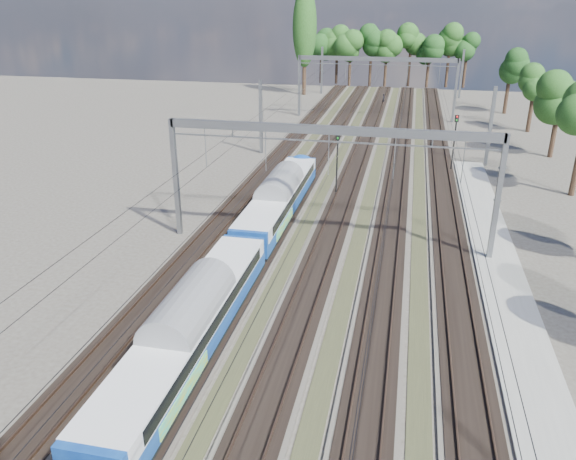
% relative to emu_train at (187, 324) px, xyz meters
% --- Properties ---
extents(track_bed, '(21.00, 130.00, 0.34)m').
position_rel_emu_train_xyz_m(track_bed, '(4.50, 30.76, -2.29)').
color(track_bed, '#47423A').
rests_on(track_bed, ground).
extents(platform, '(3.00, 70.00, 0.30)m').
position_rel_emu_train_xyz_m(platform, '(16.50, 5.76, -2.24)').
color(platform, gray).
rests_on(platform, ground).
extents(catenary, '(25.65, 130.00, 9.00)m').
position_rel_emu_train_xyz_m(catenary, '(4.83, 38.45, 4.01)').
color(catenary, slate).
rests_on(catenary, ground).
extents(tree_belt, '(39.03, 102.27, 12.34)m').
position_rel_emu_train_xyz_m(tree_belt, '(10.30, 78.74, 5.91)').
color(tree_belt, black).
rests_on(tree_belt, ground).
extents(poplar, '(4.40, 4.40, 19.04)m').
position_rel_emu_train_xyz_m(poplar, '(-10.00, 83.76, 9.50)').
color(poplar, black).
rests_on(poplar, ground).
extents(emu_train, '(2.78, 58.86, 4.07)m').
position_rel_emu_train_xyz_m(emu_train, '(0.00, 0.00, 0.00)').
color(emu_train, black).
rests_on(emu_train, ground).
extents(worker, '(0.53, 0.69, 1.69)m').
position_rel_emu_train_xyz_m(worker, '(5.21, 77.04, -1.55)').
color(worker, black).
rests_on(worker, ground).
extents(signal_near, '(0.41, 0.38, 5.84)m').
position_rel_emu_train_xyz_m(signal_near, '(3.61, 27.82, 1.30)').
color(signal_near, black).
rests_on(signal_near, ground).
extents(signal_far, '(0.41, 0.38, 5.91)m').
position_rel_emu_train_xyz_m(signal_far, '(14.55, 37.96, 1.35)').
color(signal_far, black).
rests_on(signal_far, ground).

